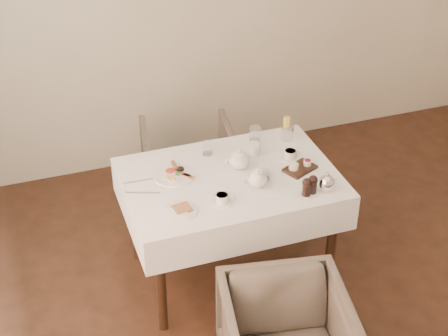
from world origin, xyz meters
TOP-DOWN VIEW (x-y plane):
  - table at (-0.67, 1.00)m, footprint 1.28×0.88m
  - armchair_far at (-0.69, 1.87)m, footprint 0.74×0.76m
  - breakfast_plate at (-0.98, 1.12)m, footprint 0.25×0.25m
  - side_plate at (-1.05, 0.75)m, footprint 0.20×0.19m
  - teapot_centre at (-0.59, 1.06)m, footprint 0.18×0.14m
  - teapot_front at (-0.55, 0.85)m, footprint 0.16×0.13m
  - creamer at (-0.44, 1.19)m, footprint 0.09×0.09m
  - teacup_near at (-0.80, 0.76)m, footprint 0.12×0.12m
  - teacup_far at (-0.25, 1.06)m, footprint 0.12×0.12m
  - glass_left at (-0.72, 1.29)m, footprint 0.07×0.07m
  - glass_mid at (-0.49, 0.91)m, footprint 0.09×0.09m
  - glass_right at (-0.38, 1.33)m, footprint 0.08×0.08m
  - condiment_board at (-0.24, 0.93)m, footprint 0.23×0.20m
  - pepper_mill_left at (-0.32, 0.68)m, footprint 0.07×0.07m
  - pepper_mill_right at (-0.27, 0.69)m, footprint 0.07×0.07m
  - silver_pot at (-0.19, 0.68)m, footprint 0.13×0.12m
  - fries_cup at (-0.17, 1.29)m, footprint 0.08×0.08m
  - cutlery_fork at (-1.20, 1.13)m, footprint 0.19×0.02m
  - cutlery_knife at (-1.20, 1.00)m, footprint 0.20×0.09m

SIDE VIEW (x-z plane):
  - armchair_far at x=-0.69m, z-range 0.00..0.60m
  - table at x=-0.67m, z-range 0.26..1.02m
  - cutlery_fork at x=-1.20m, z-range 0.75..0.76m
  - cutlery_knife at x=-1.20m, z-range 0.76..0.76m
  - side_plate at x=-1.05m, z-range 0.75..0.78m
  - breakfast_plate at x=-0.98m, z-range 0.75..0.78m
  - condiment_board at x=-0.24m, z-range 0.75..0.80m
  - teacup_near at x=-0.80m, z-range 0.75..0.81m
  - teacup_far at x=-0.25m, z-range 0.75..0.81m
  - creamer at x=-0.44m, z-range 0.76..0.84m
  - glass_left at x=-0.72m, z-range 0.76..0.85m
  - glass_mid at x=-0.49m, z-range 0.76..0.86m
  - glass_right at x=-0.38m, z-range 0.76..0.86m
  - pepper_mill_left at x=-0.32m, z-range 0.76..0.87m
  - pepper_mill_right at x=-0.27m, z-range 0.76..0.87m
  - silver_pot at x=-0.19m, z-range 0.76..0.88m
  - teapot_front at x=-0.55m, z-range 0.76..0.88m
  - teapot_centre at x=-0.59m, z-range 0.76..0.89m
  - fries_cup at x=-0.17m, z-range 0.74..0.92m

